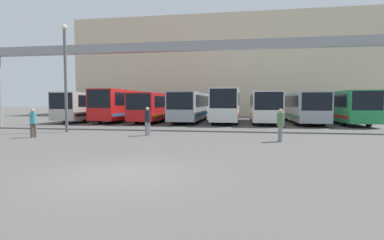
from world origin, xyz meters
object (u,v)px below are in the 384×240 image
Objects in this scene: pedestrian_near_left at (33,122)px; bus_slot_3 at (191,105)px; bus_slot_1 at (122,104)px; bus_slot_5 at (264,105)px; pedestrian_mid_left at (148,120)px; pedestrian_mid_right at (280,124)px; bus_slot_2 at (157,106)px; bus_slot_6 at (303,106)px; bus_slot_0 at (92,105)px; lamp_post at (65,74)px; bus_slot_4 at (226,104)px; bus_slot_7 at (344,105)px.

bus_slot_3 is at bearing 8.13° from pedestrian_near_left.
bus_slot_1 is 7.56m from bus_slot_3.
bus_slot_5 reaches higher than pedestrian_mid_left.
bus_slot_1 reaches higher than pedestrian_mid_right.
bus_slot_6 reaches higher than bus_slot_2.
bus_slot_3 reaches higher than pedestrian_mid_right.
bus_slot_0 reaches higher than bus_slot_2.
bus_slot_0 is at bearing 179.62° from bus_slot_6.
bus_slot_3 is 1.57× the size of lamp_post.
bus_slot_3 is 6.50× the size of pedestrian_mid_left.
lamp_post reaches higher than pedestrian_mid_right.
pedestrian_mid_right is (18.74, -14.81, -0.83)m from bus_slot_0.
bus_slot_6 is (15.10, -0.26, 0.00)m from bus_slot_2.
bus_slot_1 reaches higher than bus_slot_5.
bus_slot_2 is at bearing 174.17° from bus_slot_4.
bus_slot_7 is 26.71m from pedestrian_near_left.
bus_slot_7 is at bearing -0.60° from bus_slot_5.
lamp_post reaches higher than bus_slot_7.
bus_slot_4 is (7.55, -0.77, 0.21)m from bus_slot_2.
bus_slot_4 is at bearing -174.59° from pedestrian_mid_right.
bus_slot_0 is 1.04× the size of bus_slot_1.
pedestrian_mid_right is at bearing -90.55° from bus_slot_5.
bus_slot_1 is 11.99m from lamp_post.
bus_slot_5 is (15.10, 0.14, -0.16)m from bus_slot_1.
lamp_post is at bearing -119.39° from bus_slot_3.
bus_slot_1 is 0.98× the size of bus_slot_6.
bus_slot_2 is 6.80× the size of pedestrian_near_left.
bus_slot_0 is 6.57× the size of pedestrian_mid_right.
pedestrian_near_left is 4.56m from lamp_post.
bus_slot_6 is (18.88, 0.10, -0.20)m from bus_slot_1.
bus_slot_2 is at bearing 0.83° from bus_slot_0.
pedestrian_near_left is at bearing -101.51° from bus_slot_2.
pedestrian_mid_left is 0.24× the size of lamp_post.
bus_slot_1 is at bearing -177.72° from bus_slot_3.
bus_slot_4 is 3.82m from bus_slot_5.
lamp_post reaches higher than bus_slot_6.
bus_slot_0 is 7.55m from bus_slot_2.
bus_slot_5 is 6.33× the size of pedestrian_mid_left.
pedestrian_near_left is (-14.46, -15.19, -0.84)m from bus_slot_5.
bus_slot_1 is at bearing -179.71° from bus_slot_6.
bus_slot_6 is at bearing 179.49° from bus_slot_7.
bus_slot_4 is 5.91× the size of pedestrian_near_left.
pedestrian_mid_left is 7.16m from lamp_post.
pedestrian_mid_right is at bearing -38.31° from bus_slot_0.
bus_slot_3 reaches higher than pedestrian_near_left.
bus_slot_1 is 1.49× the size of lamp_post.
bus_slot_7 is (11.33, 0.48, -0.15)m from bus_slot_4.
bus_slot_7 is 20.33m from pedestrian_mid_left.
lamp_post reaches higher than bus_slot_4.
bus_slot_3 is 3.85m from bus_slot_4.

